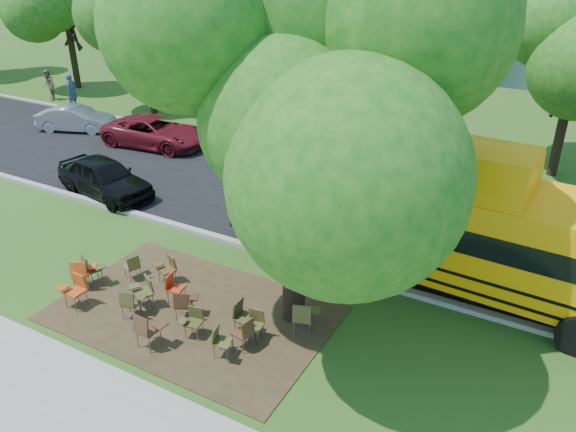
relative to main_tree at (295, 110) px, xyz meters
The scene contains 31 objects.
ground 6.39m from the main_tree, 169.79° to the right, with size 160.00×160.00×0.00m, color #224B17.
sidewalk 8.47m from the main_tree, 120.93° to the right, with size 60.00×4.00×0.04m, color gray.
dirt_patch 5.98m from the main_tree, 154.90° to the right, with size 7.00×4.50×0.03m, color #382819.
asphalt_road 9.01m from the main_tree, 117.71° to the left, with size 80.00×8.00×0.04m, color black.
kerb_near 6.74m from the main_tree, 144.51° to the left, with size 80.00×0.25×0.14m, color gray.
kerb_far 12.24m from the main_tree, 107.75° to the left, with size 80.00×0.25×0.14m, color gray.
bg_tree_0 19.75m from the main_tree, 141.10° to the left, with size 5.20×5.20×7.18m.
bg_tree_2 17.56m from the main_tree, 118.50° to the left, with size 4.80×4.80×6.62m.
main_tree is the anchor object (origin of this frame).
school_bus 5.99m from the main_tree, 45.45° to the left, with size 12.76×3.51×3.09m.
chair_0 7.60m from the main_tree, 163.39° to the right, with size 0.63×0.77×0.94m.
chair_1 7.53m from the main_tree, 165.95° to the right, with size 0.74×0.58×0.92m.
chair_2 6.37m from the main_tree, 150.32° to the right, with size 0.58×0.62×0.84m.
chair_3 6.20m from the main_tree, 157.44° to the right, with size 0.75×0.59×0.91m.
chair_4 6.02m from the main_tree, 131.64° to the right, with size 0.65×0.57×0.97m.
chair_5 5.53m from the main_tree, 134.26° to the right, with size 0.53×0.54×0.79m.
chair_6 5.16m from the main_tree, 104.75° to the right, with size 0.50×0.62×0.84m.
chair_7 5.40m from the main_tree, 109.71° to the right, with size 0.57×0.55×0.81m.
chair_8 6.87m from the main_tree, behind, with size 0.50×0.63×0.78m.
chair_9 6.19m from the main_tree, behind, with size 0.69×0.54×0.85m.
chair_10 5.83m from the main_tree, 162.32° to the right, with size 0.59×0.58×0.85m.
chair_11 5.59m from the main_tree, 148.77° to the right, with size 0.58×0.68×0.86m.
chair_12 5.03m from the main_tree, 122.69° to the right, with size 0.56×0.60×0.93m.
chair_13 4.87m from the main_tree, 43.72° to the right, with size 0.65×0.72×0.96m.
chair_14 7.43m from the main_tree, 155.91° to the right, with size 0.63×0.55×0.95m.
chair_15 5.06m from the main_tree, 108.71° to the right, with size 0.55×0.55×0.83m.
black_car 11.20m from the main_tree, 161.71° to the left, with size 1.69×4.20×1.43m, color black.
bg_car_silver 19.04m from the main_tree, 153.93° to the left, with size 1.31×3.75×1.24m, color gray.
bg_car_red 15.02m from the main_tree, 144.66° to the left, with size 2.25×4.89×1.36m, color #5C0F19.
pedestrian_a 23.06m from the main_tree, 151.22° to the left, with size 0.69×0.46×1.91m, color navy.
pedestrian_b 25.56m from the main_tree, 152.93° to the left, with size 0.86×0.67×1.76m, color #796248.
Camera 1 is at (8.85, -9.63, 8.75)m, focal length 35.00 mm.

